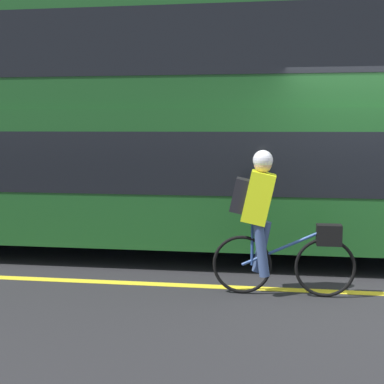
# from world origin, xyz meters

# --- Properties ---
(sidewalk_curb) EXTENTS (60.00, 1.81, 0.11)m
(sidewalk_curb) POSITION_xyz_m (0.00, 5.36, 0.06)
(sidewalk_curb) COLOR gray
(sidewalk_curb) RESTS_ON ground_plane
(building_facade) EXTENTS (60.00, 0.30, 7.20)m
(building_facade) POSITION_xyz_m (0.00, 6.41, 3.60)
(building_facade) COLOR #33478C
(building_facade) RESTS_ON ground_plane
(bus) EXTENTS (10.94, 2.48, 3.50)m
(bus) POSITION_xyz_m (-4.45, 1.86, 1.94)
(bus) COLOR black
(bus) RESTS_ON ground_plane
(cyclist_on_bike) EXTENTS (1.52, 0.32, 1.57)m
(cyclist_on_bike) POSITION_xyz_m (-1.42, -0.08, 0.85)
(cyclist_on_bike) COLOR black
(cyclist_on_bike) RESTS_ON ground_plane
(trash_bin) EXTENTS (0.57, 0.57, 0.92)m
(trash_bin) POSITION_xyz_m (-0.27, 5.27, 0.57)
(trash_bin) COLOR #262628
(trash_bin) RESTS_ON sidewalk_curb
(street_sign_post) EXTENTS (0.36, 0.09, 2.34)m
(street_sign_post) POSITION_xyz_m (-2.59, 5.26, 1.43)
(street_sign_post) COLOR #59595B
(street_sign_post) RESTS_ON sidewalk_curb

